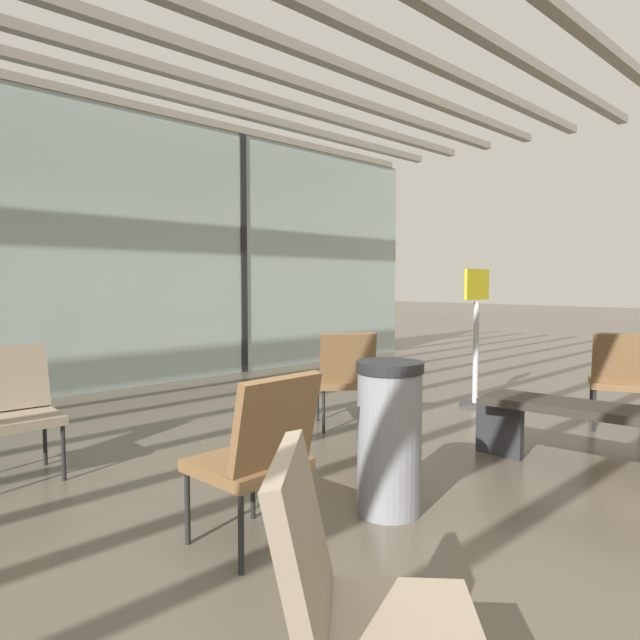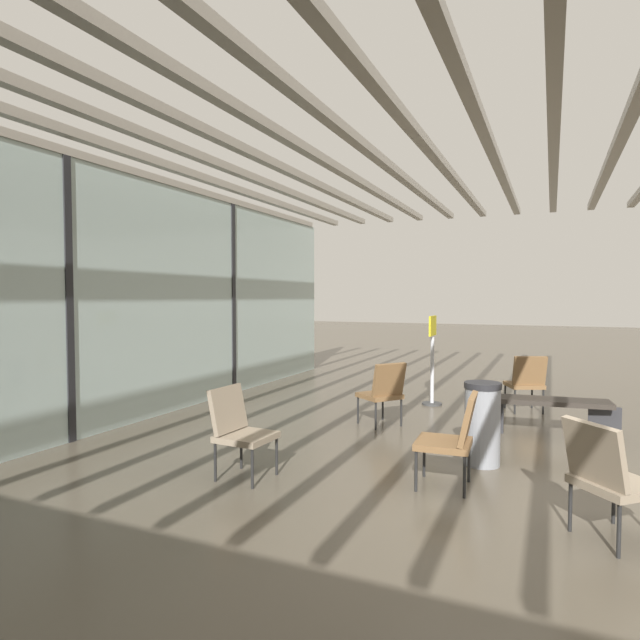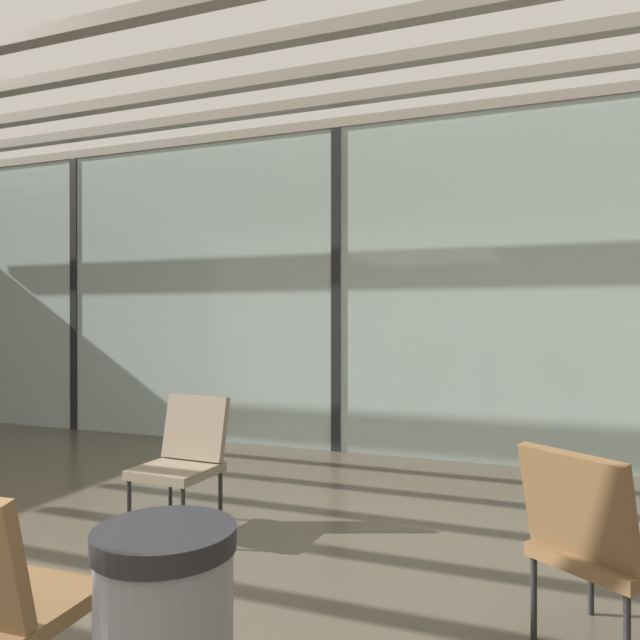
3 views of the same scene
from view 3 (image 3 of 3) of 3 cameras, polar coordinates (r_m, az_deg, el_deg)
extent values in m
cube|color=#A3B7B2|center=(6.33, 1.67, 2.90)|extent=(14.00, 0.08, 3.41)
cube|color=black|center=(8.17, -22.24, 2.29)|extent=(0.10, 0.12, 3.41)
cube|color=black|center=(6.33, 1.67, 2.90)|extent=(0.10, 0.12, 3.41)
cube|color=gray|center=(4.42, -11.03, 27.79)|extent=(13.72, 0.12, 0.10)
cube|color=gray|center=(4.94, -6.60, 24.71)|extent=(13.72, 0.12, 0.10)
cube|color=gray|center=(5.49, -3.19, 22.14)|extent=(13.72, 0.12, 0.10)
cube|color=gray|center=(6.06, -0.50, 19.99)|extent=(13.72, 0.12, 0.10)
cube|color=gray|center=(6.65, 1.67, 18.19)|extent=(13.72, 0.12, 0.10)
ellipsoid|color=#B2BCD6|center=(12.46, 17.74, 4.32)|extent=(10.31, 4.59, 4.59)
sphere|color=gray|center=(13.56, -2.76, 4.00)|extent=(2.52, 2.52, 2.52)
sphere|color=black|center=(10.95, 2.04, 6.70)|extent=(0.28, 0.28, 0.28)
sphere|color=black|center=(10.69, 6.65, 6.85)|extent=(0.28, 0.28, 0.28)
sphere|color=black|center=(10.51, 11.45, 6.96)|extent=(0.28, 0.28, 0.28)
sphere|color=black|center=(10.41, 16.38, 7.02)|extent=(0.28, 0.28, 0.28)
sphere|color=black|center=(10.38, 21.38, 7.03)|extent=(0.28, 0.28, 0.28)
sphere|color=black|center=(10.43, 26.37, 6.99)|extent=(0.28, 0.28, 0.28)
cube|color=#7F705B|center=(4.17, -13.58, -13.81)|extent=(0.50, 0.50, 0.06)
cube|color=#7F705B|center=(4.29, -11.82, -10.00)|extent=(0.49, 0.16, 0.44)
cylinder|color=black|center=(4.20, -17.77, -16.76)|extent=(0.03, 0.03, 0.37)
cylinder|color=black|center=(3.95, -12.95, -17.87)|extent=(0.03, 0.03, 0.37)
cylinder|color=black|center=(4.51, -14.11, -15.55)|extent=(0.03, 0.03, 0.37)
cylinder|color=black|center=(4.28, -9.46, -16.43)|extent=(0.03, 0.03, 0.37)
cube|color=brown|center=(3.00, 25.73, -19.54)|extent=(0.67, 0.67, 0.06)
cube|color=brown|center=(2.75, 23.29, -15.91)|extent=(0.47, 0.40, 0.44)
cylinder|color=black|center=(3.35, 24.47, -21.32)|extent=(0.03, 0.03, 0.37)
cylinder|color=black|center=(3.03, 19.74, -23.70)|extent=(0.03, 0.03, 0.37)
cube|color=brown|center=(2.56, -27.17, -23.16)|extent=(0.50, 0.50, 0.06)
cylinder|color=black|center=(2.91, -27.17, -24.72)|extent=(0.03, 0.03, 0.37)
cylinder|color=black|center=(1.72, -14.62, -19.58)|extent=(0.38, 0.38, 0.06)
camera|label=1|loc=(3.41, -79.75, -1.92)|focal=31.22mm
camera|label=2|loc=(6.55, -63.32, 2.98)|focal=29.27mm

